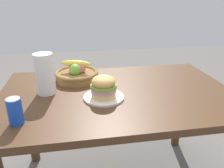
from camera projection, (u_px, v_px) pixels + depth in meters
name	position (u px, v px, depth m)	size (l,w,h in m)	color
dining_table	(117.00, 106.00, 1.39)	(1.40, 0.90, 0.75)	#4C301C
plate	(104.00, 97.00, 1.26)	(0.23, 0.23, 0.01)	silver
sandwich	(104.00, 86.00, 1.24)	(0.15, 0.15, 0.12)	#E5BC75
soda_can	(15.00, 111.00, 1.00)	(0.07, 0.07, 0.13)	blue
fruit_basket	(77.00, 73.00, 1.51)	(0.29, 0.29, 0.14)	olive
paper_towel_roll	(45.00, 74.00, 1.28)	(0.11, 0.11, 0.24)	white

